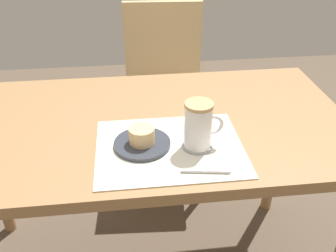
{
  "coord_description": "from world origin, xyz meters",
  "views": [
    {
      "loc": [
        -0.03,
        -1.02,
        1.36
      ],
      "look_at": [
        0.08,
        -0.12,
        0.78
      ],
      "focal_mm": 40.0,
      "sensor_mm": 36.0,
      "label": 1
    }
  ],
  "objects_px": {
    "dining_table": "(141,142)",
    "wooden_chair": "(164,89)",
    "pastry": "(140,135)",
    "coffee_mug": "(199,125)",
    "pastry_plate": "(141,144)"
  },
  "relations": [
    {
      "from": "dining_table",
      "to": "pastry_plate",
      "type": "height_order",
      "value": "pastry_plate"
    },
    {
      "from": "pastry_plate",
      "to": "pastry",
      "type": "xyz_separation_m",
      "value": [
        0.0,
        0.0,
        0.03
      ]
    },
    {
      "from": "wooden_chair",
      "to": "dining_table",
      "type": "bearing_deg",
      "value": 81.01
    },
    {
      "from": "wooden_chair",
      "to": "pastry",
      "type": "bearing_deg",
      "value": 82.88
    },
    {
      "from": "pastry",
      "to": "pastry_plate",
      "type": "bearing_deg",
      "value": 0.0
    },
    {
      "from": "pastry_plate",
      "to": "coffee_mug",
      "type": "distance_m",
      "value": 0.18
    },
    {
      "from": "wooden_chair",
      "to": "pastry",
      "type": "xyz_separation_m",
      "value": [
        -0.15,
        -0.81,
        0.27
      ]
    },
    {
      "from": "pastry_plate",
      "to": "coffee_mug",
      "type": "xyz_separation_m",
      "value": [
        0.16,
        -0.02,
        0.07
      ]
    },
    {
      "from": "pastry",
      "to": "coffee_mug",
      "type": "xyz_separation_m",
      "value": [
        0.16,
        -0.02,
        0.04
      ]
    },
    {
      "from": "pastry_plate",
      "to": "pastry",
      "type": "relative_size",
      "value": 2.21
    },
    {
      "from": "pastry_plate",
      "to": "wooden_chair",
      "type": "bearing_deg",
      "value": 79.21
    },
    {
      "from": "pastry",
      "to": "dining_table",
      "type": "bearing_deg",
      "value": 88.38
    },
    {
      "from": "pastry_plate",
      "to": "pastry",
      "type": "height_order",
      "value": "pastry"
    },
    {
      "from": "dining_table",
      "to": "pastry",
      "type": "bearing_deg",
      "value": -91.62
    },
    {
      "from": "dining_table",
      "to": "wooden_chair",
      "type": "distance_m",
      "value": 0.7
    }
  ]
}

